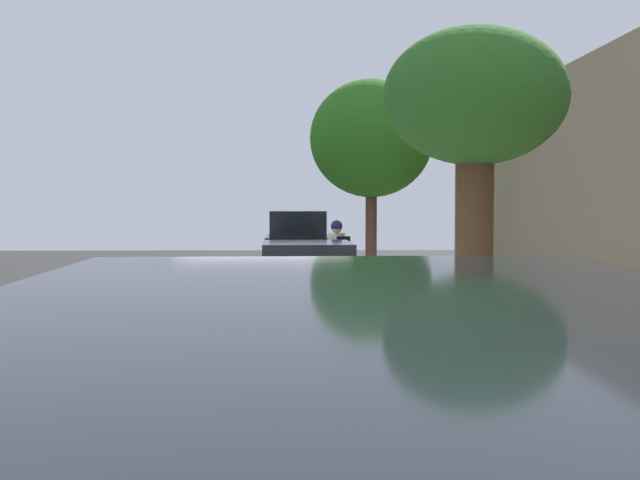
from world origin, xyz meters
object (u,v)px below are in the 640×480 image
parked_suv_black_far (298,242)px  cyclist_with_backpack (338,250)px  street_tree_near_cyclist (475,107)px  street_tree_mid_block (371,139)px  parked_sedan_red_mid (307,286)px  parked_sedan_white_second (318,363)px  bicycle_at_curb (328,280)px  fire_hydrant (389,293)px

parked_suv_black_far → cyclist_with_backpack: 6.40m
street_tree_near_cyclist → street_tree_mid_block: (0.00, 13.72, 0.68)m
parked_sedan_red_mid → cyclist_with_backpack: (0.80, 5.11, 0.37)m
parked_suv_black_far → street_tree_near_cyclist: (2.05, -16.23, 2.32)m
street_tree_near_cyclist → street_tree_mid_block: bearing=90.0°
parked_suv_black_far → street_tree_near_cyclist: street_tree_near_cyclist is taller
street_tree_near_cyclist → parked_sedan_white_second: bearing=-127.6°
parked_suv_black_far → bicycle_at_curb: (0.69, -5.87, -0.66)m
parked_suv_black_far → cyclist_with_backpack: bearing=-81.8°
street_tree_near_cyclist → fire_hydrant: street_tree_near_cyclist is taller
bicycle_at_curb → cyclist_with_backpack: cyclist_with_backpack is taller
parked_sedan_white_second → fire_hydrant: (1.49, 7.62, -0.17)m
parked_suv_black_far → street_tree_near_cyclist: size_ratio=1.14×
cyclist_with_backpack → bicycle_at_curb: bearing=115.0°
bicycle_at_curb → parked_suv_black_far: bearing=96.7°
parked_suv_black_far → street_tree_mid_block: street_tree_mid_block is taller
parked_suv_black_far → parked_sedan_red_mid: bearing=-89.4°
parked_sedan_red_mid → street_tree_near_cyclist: 5.78m
cyclist_with_backpack → street_tree_mid_block: street_tree_mid_block is taller
cyclist_with_backpack → parked_sedan_white_second: bearing=-93.7°
parked_sedan_white_second → parked_suv_black_far: 18.77m
cyclist_with_backpack → street_tree_near_cyclist: 10.21m
parked_sedan_white_second → fire_hydrant: parked_sedan_white_second is taller
cyclist_with_backpack → fire_hydrant: cyclist_with_backpack is taller
parked_sedan_white_second → parked_suv_black_far: bearing=90.3°
parked_suv_black_far → bicycle_at_curb: bearing=-83.3°
bicycle_at_curb → cyclist_with_backpack: (0.22, -0.47, 0.76)m
parked_suv_black_far → street_tree_mid_block: bearing=-50.8°
parked_sedan_red_mid → parked_suv_black_far: (-0.11, 11.44, 0.27)m
cyclist_with_backpack → street_tree_mid_block: (1.14, 3.82, 2.90)m
fire_hydrant → parked_sedan_red_mid: bearing=-168.7°
parked_sedan_red_mid → fire_hydrant: (1.47, 0.30, -0.17)m
parked_sedan_red_mid → cyclist_with_backpack: size_ratio=2.44×
parked_sedan_white_second → parked_sedan_red_mid: bearing=89.9°
cyclist_with_backpack → street_tree_mid_block: bearing=73.4°
cyclist_with_backpack → street_tree_mid_block: size_ratio=0.33×
street_tree_near_cyclist → fire_hydrant: size_ratio=4.93×
parked_sedan_red_mid → cyclist_with_backpack: bearing=81.2°
parked_sedan_white_second → cyclist_with_backpack: 12.47m
parked_suv_black_far → street_tree_near_cyclist: bearing=-82.8°
bicycle_at_curb → street_tree_mid_block: bearing=68.0°
parked_sedan_red_mid → street_tree_near_cyclist: (1.93, -4.79, 2.60)m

